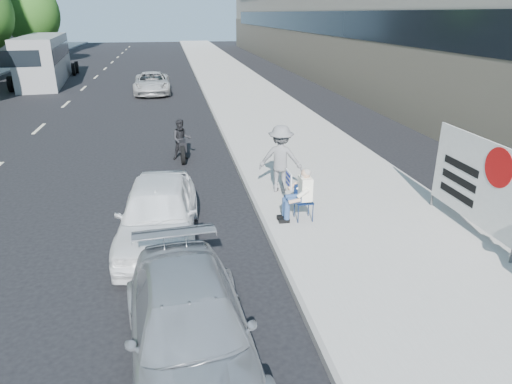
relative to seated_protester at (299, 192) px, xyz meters
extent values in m
plane|color=black|center=(-2.30, -2.30, -0.87)|extent=(160.00, 160.00, 0.00)
cube|color=#A09C95|center=(1.70, 17.70, -0.80)|extent=(5.00, 120.00, 0.15)
cylinder|color=#382616|center=(-16.00, 41.70, 0.44)|extent=(0.30, 0.30, 2.62)
ellipsoid|color=#174612|center=(-16.00, 41.70, 3.91)|extent=(5.40, 5.40, 6.21)
cylinder|color=#11234C|center=(-0.07, -0.21, -0.50)|extent=(0.02, 0.02, 0.45)
cylinder|color=#11234C|center=(0.29, -0.21, -0.50)|extent=(0.02, 0.02, 0.45)
cylinder|color=#11234C|center=(-0.07, 0.15, -0.50)|extent=(0.02, 0.02, 0.45)
cylinder|color=#11234C|center=(0.29, 0.15, -0.50)|extent=(0.02, 0.02, 0.45)
cube|color=#11234C|center=(0.11, -0.03, -0.26)|extent=(0.40, 0.40, 0.03)
cube|color=#11234C|center=(0.11, 0.16, -0.07)|extent=(0.40, 0.02, 0.40)
cylinder|color=navy|center=(-0.11, -0.13, -0.17)|extent=(0.44, 0.17, 0.17)
cylinder|color=navy|center=(-0.33, -0.13, -0.40)|extent=(0.14, 0.14, 0.46)
cube|color=black|center=(-0.39, -0.13, -0.67)|extent=(0.26, 0.11, 0.10)
cylinder|color=navy|center=(-0.11, 0.07, -0.17)|extent=(0.44, 0.17, 0.17)
cylinder|color=navy|center=(-0.33, 0.07, -0.40)|extent=(0.14, 0.14, 0.46)
cube|color=black|center=(-0.39, 0.07, -0.67)|extent=(0.26, 0.11, 0.10)
cube|color=white|center=(0.13, -0.03, 0.09)|extent=(0.26, 0.42, 0.56)
sphere|color=tan|center=(0.13, -0.03, 0.46)|extent=(0.23, 0.23, 0.23)
ellipsoid|color=gray|center=(0.15, -0.03, 0.49)|extent=(0.22, 0.24, 0.19)
ellipsoid|color=gray|center=(0.05, -0.03, 0.39)|extent=(0.10, 0.14, 0.13)
cylinder|color=white|center=(0.01, -0.27, 0.06)|extent=(0.30, 0.10, 0.25)
cylinder|color=tan|center=(-0.19, -0.27, -0.12)|extent=(0.29, 0.09, 0.14)
cylinder|color=white|center=(0.06, 0.23, 0.11)|extent=(0.26, 0.20, 0.32)
cylinder|color=tan|center=(-0.07, 0.37, 0.01)|extent=(0.30, 0.21, 0.18)
cube|color=white|center=(-0.14, 0.52, 0.14)|extent=(0.03, 0.55, 0.40)
imported|color=slate|center=(0.00, 1.95, 0.22)|extent=(1.38, 1.07, 1.88)
cylinder|color=#4C4C4C|center=(3.65, 0.23, 0.38)|extent=(0.06, 0.06, 2.20)
cube|color=silver|center=(3.63, -1.27, 0.53)|extent=(0.04, 3.00, 1.90)
cylinder|color=#A50C0C|center=(3.61, -1.97, 1.03)|extent=(0.01, 0.84, 0.84)
cube|color=black|center=(3.61, -0.77, 0.68)|extent=(0.01, 1.30, 0.18)
cube|color=black|center=(3.61, -0.77, 0.33)|extent=(0.01, 1.30, 0.18)
cube|color=black|center=(3.61, -0.77, -0.02)|extent=(0.01, 1.30, 0.18)
imported|color=#A5A7AC|center=(-2.80, -4.30, -0.24)|extent=(2.10, 4.47, 1.26)
imported|color=white|center=(-3.30, -0.30, -0.16)|extent=(1.94, 4.28, 1.43)
imported|color=beige|center=(-4.05, 20.55, -0.21)|extent=(2.28, 4.81, 1.33)
cylinder|color=black|center=(-2.61, 5.36, -0.55)|extent=(0.15, 0.64, 0.64)
cylinder|color=black|center=(-2.61, 6.76, -0.55)|extent=(0.15, 0.64, 0.64)
cube|color=black|center=(-2.61, 6.06, -0.32)|extent=(0.31, 1.21, 0.35)
imported|color=black|center=(-2.61, 5.96, -0.16)|extent=(0.72, 0.57, 1.42)
cube|color=gray|center=(-11.95, 27.48, 0.78)|extent=(3.80, 12.20, 3.30)
cube|color=black|center=(-13.22, 27.48, 1.33)|extent=(1.32, 11.44, 1.00)
cube|color=black|center=(-10.68, 27.48, 1.33)|extent=(1.32, 11.44, 1.00)
cube|color=black|center=(-11.95, 21.46, 1.33)|extent=(2.39, 0.32, 1.00)
cylinder|color=black|center=(-13.20, 22.98, -0.37)|extent=(0.36, 1.02, 1.00)
cylinder|color=black|center=(-10.70, 22.98, -0.37)|extent=(0.36, 1.02, 1.00)
cylinder|color=black|center=(-13.20, 24.98, -0.37)|extent=(0.36, 1.02, 1.00)
cylinder|color=black|center=(-10.70, 24.98, -0.37)|extent=(0.36, 1.02, 1.00)
cylinder|color=black|center=(-13.20, 30.98, -0.37)|extent=(0.36, 1.02, 1.00)
cylinder|color=black|center=(-10.70, 30.98, -0.37)|extent=(0.36, 1.02, 1.00)
cylinder|color=black|center=(-13.20, 32.48, -0.37)|extent=(0.36, 1.02, 1.00)
cylinder|color=black|center=(-10.70, 32.48, -0.37)|extent=(0.36, 1.02, 1.00)
camera|label=1|loc=(-2.83, -9.74, 3.96)|focal=32.00mm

